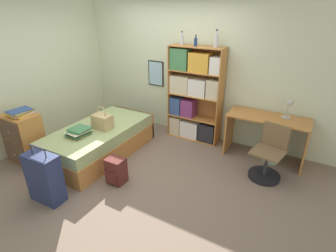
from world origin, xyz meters
TOP-DOWN VIEW (x-y plane):
  - ground_plane at (0.00, 0.00)m, footprint 14.00×14.00m
  - wall_back at (-0.00, 1.61)m, footprint 10.00×0.09m
  - wall_left at (-2.07, 0.00)m, footprint 0.06×10.00m
  - bed at (-0.70, 0.02)m, footprint 1.00×1.93m
  - handbag at (-0.59, 0.00)m, footprint 0.32×0.21m
  - book_stack_on_bed at (-0.75, -0.38)m, footprint 0.35×0.40m
  - suitcase at (-0.47, -1.28)m, footprint 0.48×0.26m
  - dresser at (-1.60, -0.80)m, footprint 0.56×0.43m
  - magazine_pile_on_dresser at (-1.56, -0.78)m, footprint 0.34×0.38m
  - bookcase at (0.43, 1.38)m, footprint 1.01×0.34m
  - bottle_green at (0.18, 1.37)m, footprint 0.07×0.07m
  - bottle_brown at (0.46, 1.34)m, footprint 0.06×0.06m
  - bottle_clear at (0.80, 1.40)m, footprint 0.07×0.07m
  - desk at (1.84, 1.28)m, footprint 1.29×0.55m
  - desk_lamp at (2.12, 1.38)m, footprint 0.19×0.14m
  - desk_chair at (2.00, 0.74)m, footprint 0.51×0.51m
  - backpack at (0.09, -0.52)m, footprint 0.26×0.25m
  - waste_bin at (1.99, 1.23)m, footprint 0.26×0.26m

SIDE VIEW (x-z plane):
  - ground_plane at x=0.00m, z-range 0.00..0.00m
  - waste_bin at x=1.99m, z-range 0.00..0.28m
  - backpack at x=0.09m, z-range 0.00..0.40m
  - bed at x=-0.70m, z-range 0.00..0.51m
  - desk_chair at x=2.00m, z-range -0.15..0.68m
  - suitcase at x=-0.47m, z-range -0.06..0.76m
  - dresser at x=-1.60m, z-range 0.00..0.84m
  - desk at x=1.84m, z-range 0.16..0.92m
  - book_stack_on_bed at x=-0.75m, z-range 0.52..0.64m
  - handbag at x=-0.59m, z-range 0.45..0.84m
  - bookcase at x=0.43m, z-range -0.01..1.77m
  - magazine_pile_on_dresser at x=-1.56m, z-range 0.84..0.93m
  - desk_lamp at x=2.12m, z-range 0.82..1.18m
  - wall_back at x=0.00m, z-range 0.00..2.60m
  - wall_left at x=-2.07m, z-range 0.00..2.60m
  - bottle_brown at x=0.46m, z-range 1.75..1.95m
  - bottle_green at x=0.18m, z-range 1.75..1.99m
  - bottle_clear at x=0.80m, z-range 1.74..2.03m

